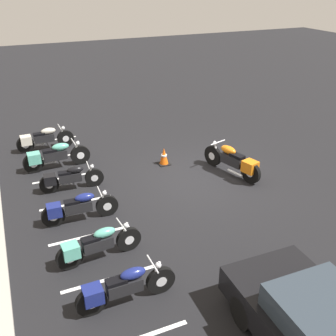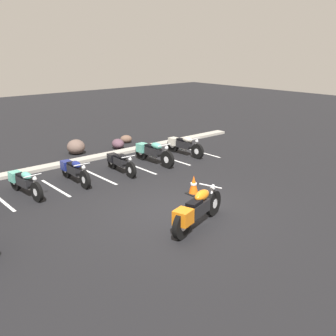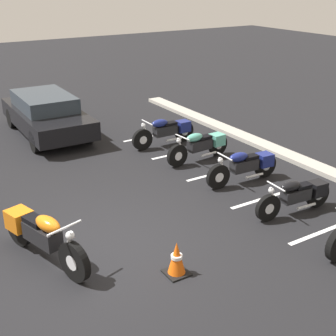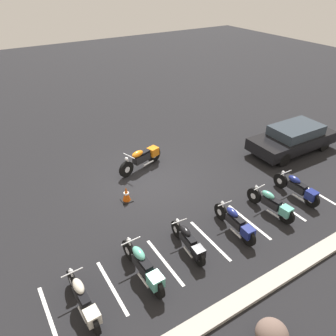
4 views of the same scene
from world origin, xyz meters
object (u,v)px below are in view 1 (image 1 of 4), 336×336
Objects in this scene: parked_bike_4 at (53,156)px; traffic_cone at (164,157)px; parked_bike_2 at (76,208)px; parked_bike_3 at (68,178)px; parked_bike_5 at (42,139)px; parked_bike_1 at (95,245)px; motorcycle_orange_featured at (234,161)px; parked_bike_0 at (122,288)px.

traffic_cone is (-1.16, -3.57, -0.18)m from parked_bike_4.
parked_bike_2 is 3.34× the size of traffic_cone.
parked_bike_3 is 0.92× the size of parked_bike_5.
parked_bike_1 is at bearing -85.34° from parked_bike_2.
parked_bike_5 is (1.81, 0.13, -0.03)m from parked_bike_4.
motorcycle_orange_featured is 5.36m from parked_bike_2.
parked_bike_3 is (1.15, 5.19, -0.09)m from motorcycle_orange_featured.
motorcycle_orange_featured is 1.13× the size of parked_bike_1.
parked_bike_2 is at bearing -90.01° from parked_bike_5.
parked_bike_3 is (5.15, 0.09, -0.03)m from parked_bike_0.
parked_bike_0 is 3.34m from parked_bike_2.
parked_bike_4 reaches higher than parked_bike_2.
motorcycle_orange_featured is 6.48m from parked_bike_0.
parked_bike_2 is 0.97× the size of parked_bike_5.
motorcycle_orange_featured is 1.03× the size of parked_bike_4.
motorcycle_orange_featured is at bearing -132.80° from traffic_cone.
parked_bike_4 is at bearing 91.48° from parked_bike_0.
parked_bike_1 is 5.37m from traffic_cone.
motorcycle_orange_featured is at bearing 37.31° from parked_bike_0.
parked_bike_3 is at bearing 61.35° from motorcycle_orange_featured.
parked_bike_0 is at bearing 149.73° from traffic_cone.
traffic_cone is (5.66, -3.30, -0.15)m from parked_bike_0.
motorcycle_orange_featured reaches higher than parked_bike_4.
motorcycle_orange_featured is at bearing -42.09° from parked_bike_5.
motorcycle_orange_featured reaches higher than parked_bike_1.
parked_bike_0 is at bearing -84.98° from parked_bike_3.
parked_bike_4 reaches higher than parked_bike_0.
parked_bike_5 is at bearing 92.21° from parked_bike_4.
parked_bike_4 is (3.49, 0.05, 0.04)m from parked_bike_2.
parked_bike_5 is at bearing 99.13° from parked_bike_3.
parked_bike_2 is 1.05× the size of parked_bike_3.
motorcycle_orange_featured is 7.19m from parked_bike_5.
parked_bike_4 reaches higher than parked_bike_3.
traffic_cone is (1.66, 1.80, -0.21)m from motorcycle_orange_featured.
traffic_cone is at bearing 45.27° from parked_bike_1.
traffic_cone is at bearing 58.95° from parked_bike_0.
parked_bike_1 is at bearing 139.97° from traffic_cone.
parked_bike_4 is 1.81m from parked_bike_5.
parked_bike_3 is (1.82, -0.13, -0.02)m from parked_bike_2.
parked_bike_2 is 3.50m from parked_bike_4.
parked_bike_4 reaches higher than parked_bike_5.
parked_bike_3 is 3.43m from traffic_cone.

